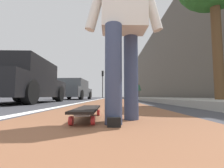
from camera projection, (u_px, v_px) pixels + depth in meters
name	position (u px, v px, depth m)	size (l,w,h in m)	color
ground_plane	(112.00, 100.00, 10.31)	(80.00, 80.00, 0.00)	#38383D
bike_lane_paint	(113.00, 98.00, 24.26)	(56.00, 1.90, 0.00)	brown
lane_stripe_white	(104.00, 98.00, 20.28)	(52.00, 0.16, 0.01)	silver
sidewalk_curb	(140.00, 98.00, 18.26)	(52.00, 3.20, 0.15)	#9E9B93
building_facade	(153.00, 69.00, 22.57)	(40.00, 1.20, 8.59)	#5B534A
skateboard	(88.00, 110.00, 1.50)	(0.85, 0.22, 0.11)	red
skater_person	(123.00, 19.00, 1.42)	(0.47, 0.72, 1.64)	#384260
parked_car_near	(23.00, 82.00, 5.43)	(4.23, 2.10, 1.50)	black
parked_car_mid	(74.00, 90.00, 11.79)	(4.67, 2.14, 1.49)	#4C5156
traffic_light	(103.00, 79.00, 22.73)	(0.33, 0.28, 4.02)	#2D2D2D
pedestrian_distant	(138.00, 90.00, 15.93)	(0.46, 0.72, 1.65)	brown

